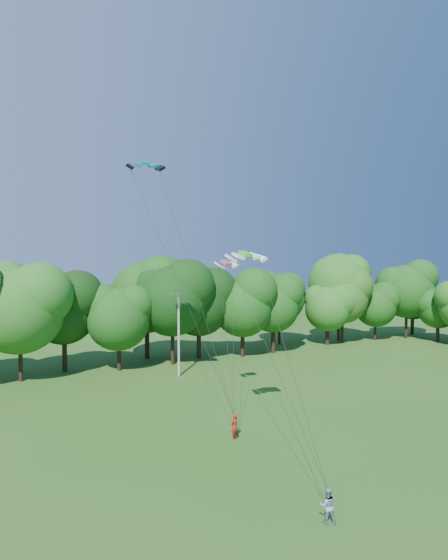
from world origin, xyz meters
name	(u,v)px	position (x,y,z in m)	size (l,w,h in m)	color
ground	(391,556)	(0.00, 0.00, 0.00)	(160.00, 160.00, 0.00)	#215216
utility_pole	(179,333)	(2.83, 29.33, 4.43)	(1.73, 0.22, 8.64)	beige
kite_flyer_left	(234,427)	(0.08, 12.84, 0.85)	(0.62, 0.41, 1.70)	maroon
kite_flyer_right	(327,505)	(-0.73, 2.90, 0.80)	(0.78, 0.61, 1.61)	#8794BC
kite_teal	(145,163)	(-3.13, 21.30, 19.33)	(3.03, 1.82, 0.58)	#046C87
kite_green	(245,254)	(0.75, 12.59, 12.19)	(2.66, 1.35, 0.44)	#27E322
kite_pink	(226,263)	(2.49, 18.52, 11.60)	(1.96, 1.13, 0.42)	#DC3D6C
tree_back_center	(172,294)	(4.18, 34.53, 8.00)	(8.81, 8.81, 12.82)	black
tree_back_east	(343,294)	(30.42, 35.30, 7.10)	(7.82, 7.82, 11.37)	#372716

